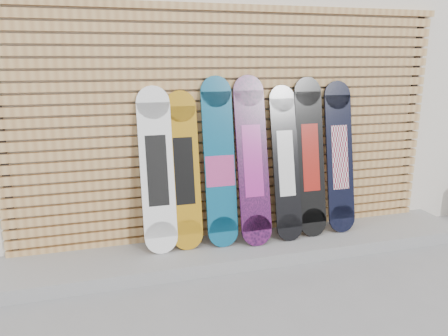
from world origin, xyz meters
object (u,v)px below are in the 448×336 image
Objects in this scene: snowboard_2 at (220,164)px; snowboard_6 at (340,157)px; snowboard_1 at (184,171)px; snowboard_5 at (310,158)px; snowboard_0 at (157,171)px; snowboard_3 at (253,161)px; snowboard_4 at (286,163)px.

snowboard_2 is 1.04× the size of snowboard_6.
snowboard_1 is 1.25m from snowboard_5.
snowboard_6 is at bearing -0.28° from snowboard_0.
snowboard_5 is at bearing 2.68° from snowboard_3.
snowboard_2 is (0.57, -0.01, 0.03)m from snowboard_0.
snowboard_5 reaches higher than snowboard_6.
snowboard_6 reaches higher than snowboard_1.
snowboard_3 is at bearing -2.81° from snowboard_0.
snowboard_2 is 1.01× the size of snowboard_5.
snowboard_6 reaches higher than snowboard_0.
snowboard_6 is at bearing 1.05° from snowboard_5.
snowboard_2 is at bearing -1.14° from snowboard_0.
snowboard_0 is 0.24m from snowboard_1.
snowboard_2 reaches higher than snowboard_0.
snowboard_3 is at bearing -5.89° from snowboard_2.
snowboard_4 is at bearing -1.86° from snowboard_2.
snowboard_5 is (0.27, 0.02, 0.04)m from snowboard_4.
snowboard_0 is 1.49m from snowboard_5.
snowboard_5 is (0.92, -0.00, -0.00)m from snowboard_2.
snowboard_3 is (0.88, -0.04, 0.04)m from snowboard_0.
snowboard_4 is at bearing -176.21° from snowboard_5.
snowboard_2 is at bearing 179.78° from snowboard_5.
snowboard_5 is at bearing -0.22° from snowboard_2.
snowboard_5 is at bearing -0.99° from snowboard_1.
snowboard_2 is 0.31m from snowboard_3.
snowboard_4 is 0.95× the size of snowboard_5.
snowboard_0 is 0.95× the size of snowboard_2.
snowboard_1 is at bearing 1.58° from snowboard_0.
snowboard_6 is at bearing 2.28° from snowboard_4.
snowboard_1 is at bearing 179.43° from snowboard_6.
snowboard_0 is 0.95× the size of snowboard_3.
snowboard_3 is 0.35m from snowboard_4.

